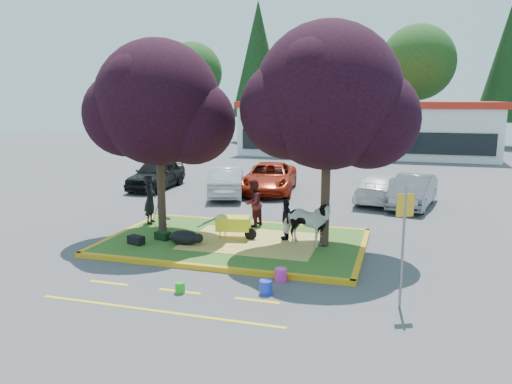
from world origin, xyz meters
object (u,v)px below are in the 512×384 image
(handler, at_px, (150,199))
(car_silver, at_px, (227,181))
(cow, at_px, (306,223))
(bucket_pink, at_px, (281,275))
(calf, at_px, (185,237))
(car_black, at_px, (156,174))
(sign_post, at_px, (404,232))
(bucket_green, at_px, (180,288))
(bucket_blue, at_px, (266,287))
(wheelbarrow, at_px, (234,224))

(handler, xyz_separation_m, car_silver, (0.69, 6.35, -0.32))
(cow, height_order, bucket_pink, cow)
(car_silver, bearing_deg, cow, 108.26)
(calf, distance_m, car_black, 11.09)
(car_silver, bearing_deg, handler, 66.80)
(bucket_pink, height_order, car_silver, car_silver)
(bucket_pink, distance_m, car_silver, 11.65)
(handler, xyz_separation_m, car_black, (-3.55, 7.25, -0.28))
(sign_post, xyz_separation_m, bucket_green, (-5.19, -0.62, -1.66))
(car_black, height_order, car_silver, car_black)
(bucket_green, bearing_deg, bucket_pink, 33.84)
(handler, bearing_deg, bucket_pink, -135.78)
(calf, distance_m, sign_post, 7.28)
(sign_post, bearing_deg, handler, 126.43)
(bucket_pink, relative_size, car_black, 0.08)
(sign_post, height_order, bucket_blue, sign_post)
(sign_post, distance_m, bucket_green, 5.48)
(car_black, bearing_deg, bucket_green, -62.85)
(cow, xyz_separation_m, calf, (-3.71, -0.91, -0.51))
(calf, xyz_separation_m, car_black, (-5.89, 9.39, 0.39))
(wheelbarrow, xyz_separation_m, car_black, (-7.17, 8.34, 0.11))
(wheelbarrow, distance_m, car_silver, 8.00)
(calf, bearing_deg, bucket_blue, -51.35)
(wheelbarrow, relative_size, bucket_green, 7.38)
(wheelbarrow, distance_m, bucket_green, 4.45)
(bucket_pink, bearing_deg, bucket_blue, -99.13)
(handler, bearing_deg, calf, -144.06)
(bucket_blue, relative_size, car_silver, 0.08)
(handler, distance_m, sign_post, 10.21)
(cow, bearing_deg, calf, 115.62)
(bucket_pink, bearing_deg, cow, 87.68)
(bucket_pink, distance_m, bucket_blue, 0.95)
(bucket_green, bearing_deg, bucket_blue, 14.61)
(cow, xyz_separation_m, sign_post, (2.89, -3.65, 0.91))
(handler, bearing_deg, sign_post, -130.20)
(bucket_pink, bearing_deg, wheelbarrow, 128.13)
(sign_post, relative_size, bucket_green, 10.77)
(cow, height_order, sign_post, sign_post)
(wheelbarrow, height_order, bucket_blue, wheelbarrow)
(wheelbarrow, relative_size, bucket_pink, 5.68)
(sign_post, bearing_deg, car_black, 110.90)
(calf, xyz_separation_m, sign_post, (6.60, -2.74, 1.42))
(calf, height_order, car_black, car_black)
(handler, xyz_separation_m, sign_post, (8.94, -4.88, 0.75))
(sign_post, relative_size, bucket_blue, 8.37)
(cow, bearing_deg, wheelbarrow, 98.48)
(sign_post, xyz_separation_m, bucket_pink, (-3.00, 0.84, -1.62))
(calf, distance_m, bucket_pink, 4.07)
(sign_post, relative_size, car_silver, 0.65)
(calf, bearing_deg, car_silver, 89.01)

